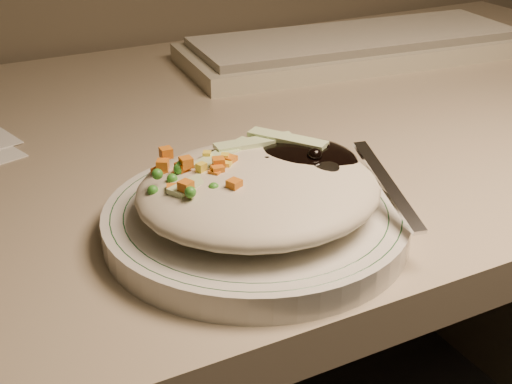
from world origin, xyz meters
name	(u,v)px	position (x,y,z in m)	size (l,w,h in m)	color
desk	(234,276)	(0.00, 1.38, 0.54)	(1.40, 0.70, 0.74)	gray
plate	(256,221)	(-0.09, 1.16, 0.75)	(0.24, 0.24, 0.02)	silver
plate_rim	(256,210)	(-0.09, 1.16, 0.76)	(0.23, 0.23, 0.00)	#144723
meal	(261,185)	(-0.08, 1.16, 0.78)	(0.20, 0.19, 0.05)	#B5AD93
keyboard	(356,47)	(0.27, 1.53, 0.76)	(0.51, 0.22, 0.03)	#B0AA90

